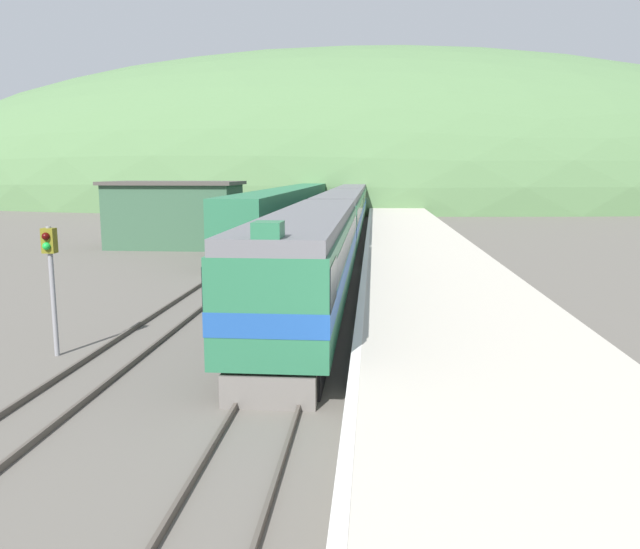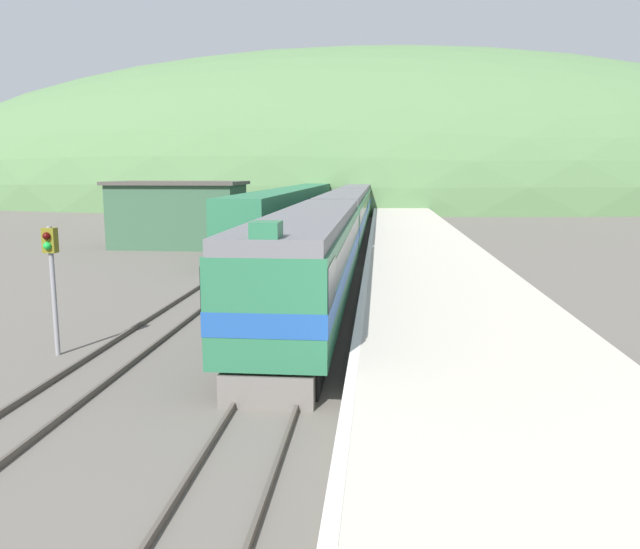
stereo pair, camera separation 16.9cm
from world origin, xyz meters
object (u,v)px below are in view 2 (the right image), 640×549
Objects in this scene: siding_train at (294,210)px; signal_post_siding at (51,263)px; carriage_third at (357,202)px; carriage_fourth at (362,194)px; express_train_lead_car at (312,258)px; carriage_second at (345,217)px.

siding_train is 11.98× the size of signal_post_siding.
carriage_third is 22.97m from carriage_fourth.
express_train_lead_car reaches higher than signal_post_siding.
carriage_second is 5.84× the size of signal_post_siding.
carriage_fourth is at bearing 82.33° from siding_train.
carriage_fourth is 37.31m from siding_train.
carriage_second is 1.00× the size of carriage_fourth.
siding_train is at bearing -109.57° from carriage_third.
carriage_third is 51.93m from signal_post_siding.
carriage_fourth reaches higher than signal_post_siding.
carriage_second is 10.25m from siding_train.
carriage_fourth is at bearing 90.00° from carriage_third.
carriage_fourth is (0.00, 22.97, 0.00)m from carriage_third.
express_train_lead_car is 0.92× the size of carriage_second.
express_train_lead_car is 45.25m from carriage_third.
siding_train is 37.52m from signal_post_siding.
carriage_second is 45.93m from carriage_fourth.
carriage_second is at bearing 76.54° from signal_post_siding.
carriage_second reaches higher than signal_post_siding.
siding_train is at bearing 99.06° from express_train_lead_car.
carriage_third reaches higher than signal_post_siding.
carriage_third is (0.00, 22.97, 0.00)m from carriage_second.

